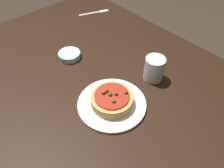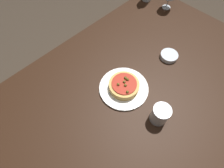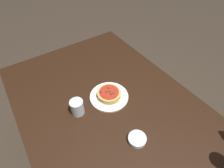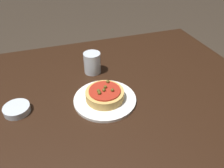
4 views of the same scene
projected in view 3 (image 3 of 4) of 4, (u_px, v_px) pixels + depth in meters
The scene contains 6 objects.
ground_plane at pixel (111, 153), 1.64m from camera, with size 14.00×14.00×0.00m, color #382D23.
dining_table at pixel (110, 113), 1.17m from camera, with size 1.57×1.06×0.74m.
dinner_plate at pixel (109, 96), 1.16m from camera, with size 0.26×0.26×0.01m.
pizza at pixel (109, 94), 1.14m from camera, with size 0.16×0.16×0.05m.
water_cup at pixel (77, 107), 1.05m from camera, with size 0.08×0.08×0.10m.
side_bowl at pixel (137, 139), 0.95m from camera, with size 0.10×0.10×0.03m.
Camera 3 is at (-0.56, 0.37, 1.64)m, focal length 28.00 mm.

